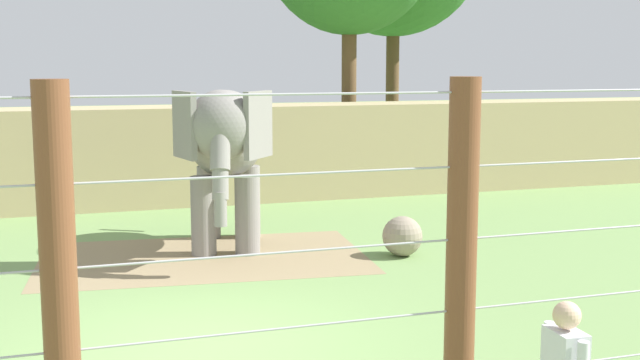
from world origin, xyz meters
The scene contains 6 objects.
ground_plane centered at (0.00, 0.00, 0.00)m, with size 120.00×120.00×0.00m, color #759956.
dirt_patch centered at (0.86, 4.56, 0.00)m, with size 5.80×3.61×0.01m, color #937F5B.
embankment_wall centered at (0.00, 10.65, 1.21)m, with size 36.00×1.80×2.42m, color tan.
elephant centered at (1.40, 5.11, 2.02)m, with size 2.18×4.03×3.05m.
enrichment_ball centered at (4.32, 3.56, 0.37)m, with size 0.73×0.73×0.73m, color gray.
cable_fence centered at (0.03, -3.38, 1.69)m, with size 11.70×0.28×3.38m.
Camera 1 is at (-1.69, -9.82, 3.50)m, focal length 45.96 mm.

